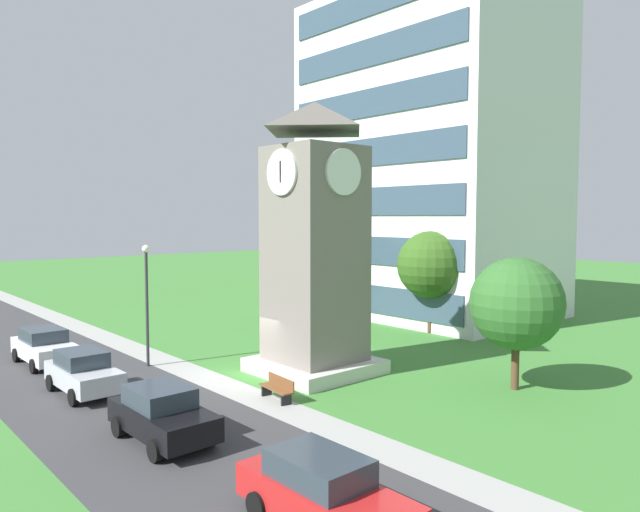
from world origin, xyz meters
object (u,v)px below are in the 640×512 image
(parked_car_black, at_px, (162,414))
(tree_near_tower, at_px, (431,265))
(parked_car_white, at_px, (45,346))
(street_lamp, at_px, (147,291))
(parked_car_silver, at_px, (83,372))
(parked_car_red, at_px, (324,493))
(tree_streetside, at_px, (517,304))
(park_bench, at_px, (278,388))
(tree_by_building, at_px, (306,262))
(clock_tower, at_px, (315,252))

(parked_car_black, bearing_deg, tree_near_tower, 104.35)
(parked_car_white, bearing_deg, street_lamp, 44.14)
(parked_car_white, bearing_deg, parked_car_silver, -2.64)
(street_lamp, height_order, parked_car_black, street_lamp)
(parked_car_red, bearing_deg, tree_streetside, 102.41)
(tree_near_tower, bearing_deg, parked_car_red, -57.82)
(park_bench, bearing_deg, tree_by_building, 136.36)
(park_bench, relative_size, tree_near_tower, 0.30)
(street_lamp, relative_size, parked_car_red, 1.25)
(parked_car_white, relative_size, parked_car_black, 1.08)
(park_bench, xyz_separation_m, tree_by_building, (-12.03, 11.47, 3.55))
(parked_car_black, bearing_deg, tree_by_building, 127.78)
(tree_near_tower, bearing_deg, parked_car_white, -110.70)
(park_bench, xyz_separation_m, tree_near_tower, (-4.22, 14.73, 3.65))
(street_lamp, bearing_deg, parked_car_silver, -58.36)
(parked_car_white, relative_size, parked_car_red, 0.99)
(clock_tower, relative_size, parked_car_white, 2.66)
(street_lamp, relative_size, parked_car_black, 1.37)
(parked_car_red, bearing_deg, clock_tower, 140.01)
(tree_by_building, bearing_deg, parked_car_silver, -69.40)
(park_bench, distance_m, tree_streetside, 10.10)
(tree_near_tower, relative_size, tree_by_building, 0.97)
(tree_by_building, bearing_deg, tree_streetside, -11.11)
(tree_streetside, distance_m, tree_by_building, 17.62)
(park_bench, relative_size, parked_car_black, 0.44)
(tree_streetside, xyz_separation_m, tree_near_tower, (-9.48, 6.65, 0.62))
(parked_car_silver, relative_size, parked_car_red, 0.91)
(tree_streetside, bearing_deg, park_bench, -123.06)
(tree_near_tower, xyz_separation_m, parked_car_red, (12.32, -19.59, -3.25))
(park_bench, height_order, parked_car_white, parked_car_white)
(tree_near_tower, xyz_separation_m, parked_car_white, (-7.45, -19.73, -3.25))
(clock_tower, bearing_deg, street_lamp, -139.19)
(park_bench, height_order, tree_near_tower, tree_near_tower)
(park_bench, distance_m, street_lamp, 8.76)
(clock_tower, height_order, parked_car_red, clock_tower)
(park_bench, xyz_separation_m, parked_car_silver, (-5.73, -5.27, 0.40))
(tree_streetside, relative_size, parked_car_red, 1.18)
(park_bench, xyz_separation_m, street_lamp, (-8.06, -1.49, 3.08))
(street_lamp, bearing_deg, tree_near_tower, 76.68)
(tree_near_tower, bearing_deg, street_lamp, -103.32)
(parked_car_white, xyz_separation_m, parked_car_silver, (5.94, -0.27, -0.00))
(park_bench, bearing_deg, parked_car_white, -156.84)
(tree_near_tower, height_order, parked_car_black, tree_near_tower)
(parked_car_black, distance_m, parked_car_red, 7.24)
(tree_near_tower, distance_m, tree_by_building, 8.46)
(clock_tower, bearing_deg, parked_car_white, -137.90)
(parked_car_black, bearing_deg, clock_tower, 108.41)
(parked_car_white, bearing_deg, clock_tower, 42.10)
(street_lamp, bearing_deg, parked_car_black, -22.39)
(street_lamp, bearing_deg, parked_car_white, -135.86)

